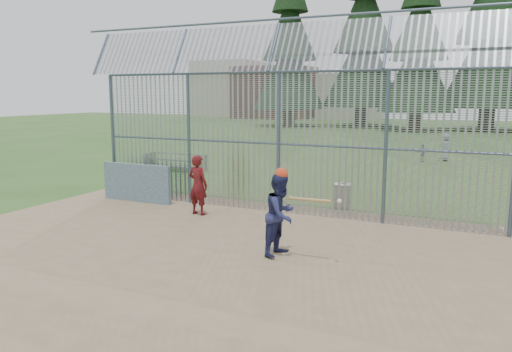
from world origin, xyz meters
The scene contains 13 objects.
ground centered at (0.00, 0.00, 0.00)m, with size 120.00×120.00×0.00m, color #2D511E.
dirt_infield centered at (0.00, -0.50, 0.01)m, with size 14.00×10.00×0.02m, color #756047.
dugout_wall centered at (-4.60, 2.90, 0.62)m, with size 2.50×0.12×1.20m, color #38566B.
batter centered at (1.55, -0.05, 0.90)m, with size 0.85×0.66×1.75m, color navy.
onlooker centered at (-1.93, 2.26, 0.87)m, with size 0.62×0.41×1.70m, color maroon.
bg_kid_standing centered at (3.39, 17.43, 0.71)m, with size 0.70×0.45×1.42m, color slate.
bg_kid_seated centered at (2.41, 16.61, 0.46)m, with size 0.54×0.22×0.92m, color slate.
batting_gear centered at (1.68, -0.08, 1.67)m, with size 1.51×0.43×0.63m.
trash_can centered at (1.54, 4.83, 0.38)m, with size 0.56×0.56×0.82m.
bleacher centered at (-7.37, 9.05, 0.41)m, with size 3.00×0.95×0.72m.
backstop_fence centered at (1.81, 3.43, 2.36)m, with size 20.09×0.81×5.30m.
conifer_row centered at (1.93, 41.51, 10.83)m, with size 38.48×12.26×20.20m.
distant_buildings centered at (-23.18, 56.49, 3.60)m, with size 26.50×10.50×8.00m.
Camera 1 is at (5.42, -9.53, 3.42)m, focal length 35.00 mm.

